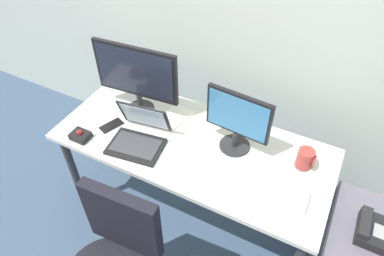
% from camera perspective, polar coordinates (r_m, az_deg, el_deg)
% --- Properties ---
extents(ground_plane, '(8.00, 8.00, 0.00)m').
position_cam_1_polar(ground_plane, '(2.65, 0.00, -13.70)').
color(ground_plane, '#384C65').
extents(desk, '(1.65, 0.71, 0.75)m').
position_cam_1_polar(desk, '(2.12, 0.00, -3.89)').
color(desk, silver).
rests_on(desk, ground).
extents(desk_phone, '(0.17, 0.20, 0.09)m').
position_cam_1_polar(desk_phone, '(2.02, 27.68, -14.72)').
color(desk_phone, black).
rests_on(desk_phone, file_cabinet).
extents(monitor_main, '(0.55, 0.18, 0.47)m').
position_cam_1_polar(monitor_main, '(2.14, -9.17, 8.52)').
color(monitor_main, '#262628').
rests_on(monitor_main, desk).
extents(monitor_side, '(0.38, 0.18, 0.38)m').
position_cam_1_polar(monitor_side, '(1.91, 7.51, 1.43)').
color(monitor_side, '#262628').
rests_on(monitor_side, desk).
extents(keyboard, '(0.41, 0.15, 0.03)m').
position_cam_1_polar(keyboard, '(1.87, 12.42, -9.79)').
color(keyboard, silver).
rests_on(keyboard, desk).
extents(laptop, '(0.35, 0.34, 0.23)m').
position_cam_1_polar(laptop, '(2.06, -8.70, -1.19)').
color(laptop, black).
rests_on(laptop, desk).
extents(trackball_mouse, '(0.11, 0.09, 0.07)m').
position_cam_1_polar(trackball_mouse, '(2.18, -17.89, -1.16)').
color(trackball_mouse, black).
rests_on(trackball_mouse, desk).
extents(coffee_mug, '(0.10, 0.09, 0.12)m').
position_cam_1_polar(coffee_mug, '(2.00, 18.15, -4.83)').
color(coffee_mug, '#9D3631').
rests_on(coffee_mug, desk).
extents(paper_notepad, '(0.19, 0.23, 0.01)m').
position_cam_1_polar(paper_notepad, '(2.23, -2.71, 1.96)').
color(paper_notepad, white).
rests_on(paper_notepad, desk).
extents(cell_phone, '(0.11, 0.16, 0.01)m').
position_cam_1_polar(cell_phone, '(2.22, -13.10, 0.40)').
color(cell_phone, black).
rests_on(cell_phone, desk).
extents(banana, '(0.11, 0.19, 0.04)m').
position_cam_1_polar(banana, '(2.22, 4.84, 2.12)').
color(banana, yellow).
rests_on(banana, desk).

